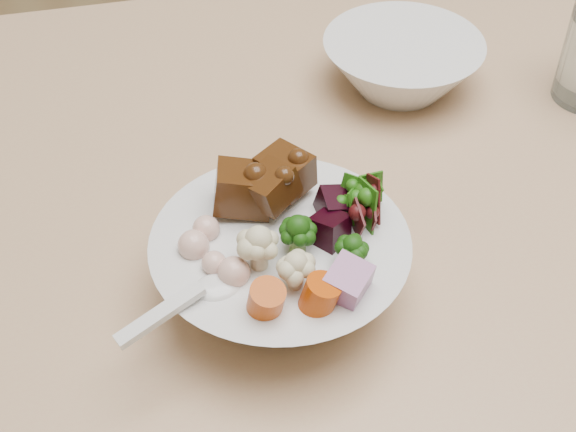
# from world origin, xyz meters

# --- Properties ---
(chair_far) EXTENTS (0.45, 0.45, 0.92)m
(chair_far) POSITION_xyz_m (-0.16, 0.54, 0.52)
(chair_far) COLOR tan
(chair_far) RESTS_ON ground
(food_bowl) EXTENTS (0.20, 0.20, 0.11)m
(food_bowl) POSITION_xyz_m (-0.40, -0.12, 0.76)
(food_bowl) COLOR silver
(food_bowl) RESTS_ON dining_table
(soup_spoon) EXTENTS (0.10, 0.05, 0.02)m
(soup_spoon) POSITION_xyz_m (-0.47, -0.15, 0.79)
(soup_spoon) COLOR silver
(soup_spoon) RESTS_ON food_bowl
(side_bowl) EXTENTS (0.16, 0.16, 0.05)m
(side_bowl) POSITION_xyz_m (-0.19, 0.10, 0.76)
(side_bowl) COLOR silver
(side_bowl) RESTS_ON dining_table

